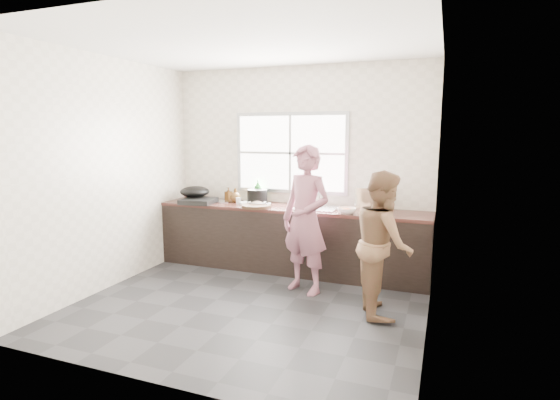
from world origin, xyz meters
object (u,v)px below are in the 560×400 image
at_px(wok, 195,192).
at_px(dish_rack, 371,199).
at_px(plate_food, 246,203).
at_px(black_pot, 257,197).
at_px(bowl_mince, 257,204).
at_px(person_side, 383,243).
at_px(bottle_green, 258,191).
at_px(bowl_crabs, 347,211).
at_px(bottle_brown_short, 235,196).
at_px(pot_lid_right, 223,201).
at_px(woman, 306,224).
at_px(bottle_brown_tall, 229,194).
at_px(glass_jar, 238,201).
at_px(burner, 199,201).
at_px(pot_lid_left, 217,201).
at_px(bowl_held, 307,207).
at_px(cutting_board, 256,206).

bearing_deg(wok, dish_rack, 3.60).
bearing_deg(plate_food, black_pot, 13.34).
xyz_separation_m(bowl_mince, dish_rack, (1.47, 0.19, 0.12)).
height_order(person_side, plate_food, person_side).
bearing_deg(bottle_green, bowl_crabs, -16.89).
distance_m(bowl_crabs, plate_food, 1.47).
bearing_deg(bottle_brown_short, plate_food, -18.13).
bearing_deg(bottle_green, pot_lid_right, -161.91).
height_order(woman, bottle_brown_tall, woman).
bearing_deg(wok, bowl_mince, -2.17).
distance_m(bowl_mince, pot_lid_right, 0.59).
height_order(dish_rack, pot_lid_right, dish_rack).
xyz_separation_m(dish_rack, pot_lid_right, (-2.05, -0.06, -0.14)).
distance_m(glass_jar, burner, 0.56).
height_order(plate_food, bottle_brown_short, bottle_brown_short).
height_order(bowl_crabs, bottle_green, bottle_green).
bearing_deg(pot_lid_right, wok, -167.05).
relative_size(bottle_brown_tall, pot_lid_right, 0.75).
distance_m(plate_food, bottle_green, 0.25).
distance_m(glass_jar, pot_lid_left, 0.43).
relative_size(burner, dish_rack, 1.09).
bearing_deg(wok, bottle_brown_tall, 32.45).
relative_size(bottle_brown_tall, bottle_brown_short, 0.95).
distance_m(plate_food, bottle_brown_short, 0.23).
bearing_deg(glass_jar, bowl_held, -4.15).
distance_m(person_side, plate_food, 2.24).
height_order(bottle_green, pot_lid_right, bottle_green).
xyz_separation_m(person_side, plate_food, (-1.99, 1.01, 0.14)).
relative_size(person_side, bottle_brown_short, 8.20).
distance_m(person_side, bowl_crabs, 0.96).
relative_size(bottle_green, glass_jar, 3.70).
xyz_separation_m(person_side, wok, (-2.76, 0.94, 0.27)).
xyz_separation_m(black_pot, wok, (-0.92, -0.11, 0.04)).
height_order(woman, bowl_crabs, woman).
xyz_separation_m(plate_food, bottle_brown_tall, (-0.37, 0.18, 0.08)).
height_order(black_pot, burner, black_pot).
bearing_deg(bowl_mince, pot_lid_right, 167.44).
xyz_separation_m(bowl_held, glass_jar, (-1.01, 0.07, 0.02)).
bearing_deg(wok, bowl_crabs, -4.21).
bearing_deg(bottle_brown_short, bowl_held, -10.44).
relative_size(woman, bowl_mince, 7.25).
relative_size(bowl_crabs, pot_lid_right, 0.81).
xyz_separation_m(person_side, dish_rack, (-0.31, 1.09, 0.28)).
height_order(bowl_held, bottle_brown_short, bottle_brown_short).
distance_m(bowl_held, pot_lid_left, 1.43).
height_order(cutting_board, dish_rack, dish_rack).
xyz_separation_m(woman, bowl_held, (-0.16, 0.56, 0.09)).
bearing_deg(bottle_brown_tall, woman, -31.45).
bearing_deg(glass_jar, woman, -28.56).
bearing_deg(person_side, glass_jar, 46.87).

